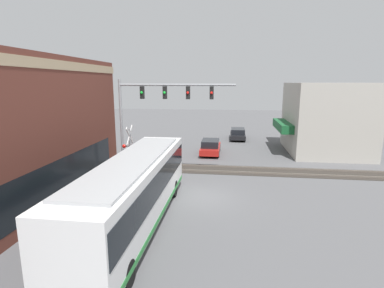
% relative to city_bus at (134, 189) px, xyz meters
% --- Properties ---
extents(ground_plane, '(120.00, 120.00, 0.00)m').
position_rel_city_bus_xyz_m(ground_plane, '(4.10, -2.80, -1.88)').
color(ground_plane, '#565659').
extents(shop_building, '(8.75, 8.16, 6.86)m').
position_rel_city_bus_xyz_m(shop_building, '(17.85, -13.75, 1.54)').
color(shop_building, '#B2ADA3').
rests_on(shop_building, ground).
extents(city_bus, '(12.45, 2.59, 3.40)m').
position_rel_city_bus_xyz_m(city_bus, '(0.00, 0.00, 0.00)').
color(city_bus, white).
rests_on(city_bus, ground).
extents(traffic_signal_gantry, '(0.42, 8.51, 7.12)m').
position_rel_city_bus_xyz_m(traffic_signal_gantry, '(8.22, 0.86, 3.54)').
color(traffic_signal_gantry, gray).
rests_on(traffic_signal_gantry, ground).
extents(crossing_signal, '(1.41, 1.18, 3.81)m').
position_rel_city_bus_xyz_m(crossing_signal, '(7.56, 2.78, 0.42)').
color(crossing_signal, gray).
rests_on(crossing_signal, ground).
extents(rail_track_near, '(2.60, 60.00, 0.15)m').
position_rel_city_bus_xyz_m(rail_track_near, '(10.10, -2.80, -1.85)').
color(rail_track_near, '#332D28').
rests_on(rail_track_near, ground).
extents(parked_car_red, '(4.39, 1.82, 1.43)m').
position_rel_city_bus_xyz_m(parked_car_red, '(15.47, -2.60, -1.21)').
color(parked_car_red, '#B21E19').
rests_on(parked_car_red, ground).
extents(parked_car_black, '(4.67, 1.82, 1.36)m').
position_rel_city_bus_xyz_m(parked_car_black, '(23.70, -5.40, -1.24)').
color(parked_car_black, black).
rests_on(parked_car_black, ground).
extents(pedestrian_at_crossing, '(0.34, 0.34, 1.65)m').
position_rel_city_bus_xyz_m(pedestrian_at_crossing, '(8.13, 1.52, -1.04)').
color(pedestrian_at_crossing, '#473828').
rests_on(pedestrian_at_crossing, ground).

